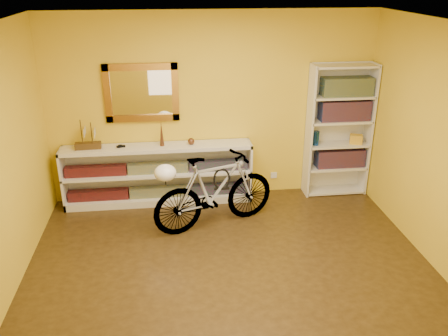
{
  "coord_description": "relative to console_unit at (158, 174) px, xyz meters",
  "views": [
    {
      "loc": [
        -0.6,
        -4.25,
        3.06
      ],
      "look_at": [
        0.0,
        0.7,
        0.95
      ],
      "focal_mm": 37.71,
      "sensor_mm": 36.0,
      "label": 1
    }
  ],
  "objects": [
    {
      "name": "right_wall",
      "position": [
        3.04,
        -1.81,
        0.88
      ],
      "size": [
        0.01,
        4.0,
        2.6
      ],
      "primitive_type": "cube",
      "color": "gold",
      "rests_on": "ground"
    },
    {
      "name": "cd_row_lower",
      "position": [
        0.0,
        -0.02,
        -0.26
      ],
      "size": [
        2.5,
        0.13,
        0.14
      ],
      "primitive_type": "cube",
      "color": "black",
      "rests_on": "console_unit"
    },
    {
      "name": "model_ship",
      "position": [
        -0.91,
        0.0,
        0.63
      ],
      "size": [
        0.35,
        0.14,
        0.4
      ],
      "primitive_type": null,
      "rotation": [
        0.0,
        0.0,
        0.04
      ],
      "color": "#3D2911",
      "rests_on": "console_unit"
    },
    {
      "name": "wall_socket",
      "position": [
        1.69,
        0.17,
        -0.17
      ],
      "size": [
        0.09,
        0.02,
        0.09
      ],
      "primitive_type": "cube",
      "color": "silver",
      "rests_on": "back_wall"
    },
    {
      "name": "bookcase",
      "position": [
        2.57,
        0.03,
        0.52
      ],
      "size": [
        0.9,
        0.3,
        1.9
      ],
      "primitive_type": null,
      "color": "silver",
      "rests_on": "floor"
    },
    {
      "name": "red_tin",
      "position": [
        2.37,
        0.06,
        1.13
      ],
      "size": [
        0.18,
        0.18,
        0.18
      ],
      "primitive_type": "cube",
      "rotation": [
        0.0,
        0.0,
        -0.26
      ],
      "color": "maroon",
      "rests_on": "bookcase"
    },
    {
      "name": "floor",
      "position": [
        0.79,
        -1.81,
        -0.43
      ],
      "size": [
        4.5,
        4.0,
        0.01
      ],
      "primitive_type": "cube",
      "color": "#30210D",
      "rests_on": "ground"
    },
    {
      "name": "back_wall",
      "position": [
        0.79,
        0.19,
        0.88
      ],
      "size": [
        4.5,
        0.01,
        2.6
      ],
      "primitive_type": "cube",
      "color": "gold",
      "rests_on": "ground"
    },
    {
      "name": "u_lock",
      "position": [
        0.81,
        -0.73,
        0.21
      ],
      "size": [
        0.21,
        0.02,
        0.21
      ],
      "primitive_type": "torus",
      "rotation": [
        1.57,
        0.0,
        0.0
      ],
      "color": "black",
      "rests_on": "bicycle"
    },
    {
      "name": "yellow_bag",
      "position": [
        2.82,
        -0.01,
        0.41
      ],
      "size": [
        0.2,
        0.16,
        0.13
      ],
      "primitive_type": "cube",
      "rotation": [
        0.0,
        0.0,
        -0.32
      ],
      "color": "gold",
      "rests_on": "bookcase"
    },
    {
      "name": "ceiling",
      "position": [
        0.79,
        -1.81,
        2.18
      ],
      "size": [
        4.5,
        4.0,
        0.01
      ],
      "primitive_type": "cube",
      "color": "silver",
      "rests_on": "ground"
    },
    {
      "name": "gilt_mirror",
      "position": [
        -0.16,
        0.15,
        1.12
      ],
      "size": [
        0.98,
        0.06,
        0.78
      ],
      "primitive_type": "cube",
      "color": "#8E5C19",
      "rests_on": "back_wall"
    },
    {
      "name": "cd_row_upper",
      "position": [
        0.0,
        -0.02,
        0.11
      ],
      "size": [
        2.5,
        0.13,
        0.14
      ],
      "primitive_type": "cube",
      "color": "navy",
      "rests_on": "console_unit"
    },
    {
      "name": "console_unit",
      "position": [
        0.0,
        0.0,
        0.0
      ],
      "size": [
        2.6,
        0.35,
        0.85
      ],
      "primitive_type": null,
      "color": "silver",
      "rests_on": "floor"
    },
    {
      "name": "book_row_a",
      "position": [
        2.62,
        0.03,
        0.12
      ],
      "size": [
        0.7,
        0.22,
        0.26
      ],
      "primitive_type": "cube",
      "color": "maroon",
      "rests_on": "bookcase"
    },
    {
      "name": "decorative_orb",
      "position": [
        0.47,
        0.0,
        0.47
      ],
      "size": [
        0.09,
        0.09,
        0.09
      ],
      "primitive_type": "sphere",
      "color": "#58321E",
      "rests_on": "console_unit"
    },
    {
      "name": "book_row_c",
      "position": [
        2.62,
        0.03,
        1.16
      ],
      "size": [
        0.7,
        0.22,
        0.25
      ],
      "primitive_type": "cube",
      "color": "navy",
      "rests_on": "bookcase"
    },
    {
      "name": "travel_mug",
      "position": [
        2.23,
        0.01,
        0.44
      ],
      "size": [
        0.09,
        0.09,
        0.2
      ],
      "primitive_type": "cylinder",
      "color": "navy",
      "rests_on": "bookcase"
    },
    {
      "name": "bicycle",
      "position": [
        0.71,
        -0.76,
        0.07
      ],
      "size": [
        0.96,
        1.72,
        0.98
      ],
      "primitive_type": "imported",
      "rotation": [
        0.0,
        0.0,
        1.91
      ],
      "color": "silver",
      "rests_on": "floor"
    },
    {
      "name": "book_row_b",
      "position": [
        2.62,
        0.03,
        0.83
      ],
      "size": [
        0.7,
        0.22,
        0.28
      ],
      "primitive_type": "cube",
      "color": "maroon",
      "rests_on": "bookcase"
    },
    {
      "name": "toy_car",
      "position": [
        -0.48,
        0.0,
        0.43
      ],
      "size": [
        0.0,
        0.0,
        0.0
      ],
      "primitive_type": "imported",
      "rotation": [
        0.0,
        0.0,
        1.87
      ],
      "color": "black",
      "rests_on": "console_unit"
    },
    {
      "name": "bronze_ornament",
      "position": [
        0.07,
        0.0,
        0.6
      ],
      "size": [
        0.06,
        0.06,
        0.35
      ],
      "primitive_type": "cone",
      "color": "#58321E",
      "rests_on": "console_unit"
    },
    {
      "name": "helmet",
      "position": [
        0.11,
        -0.98,
        0.44
      ],
      "size": [
        0.26,
        0.25,
        0.2
      ],
      "primitive_type": "ellipsoid",
      "color": "white",
      "rests_on": "bicycle"
    }
  ]
}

